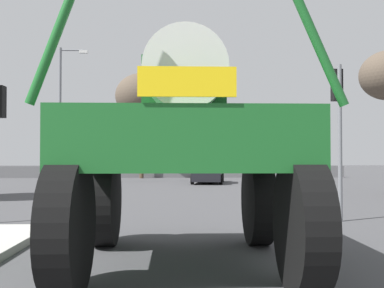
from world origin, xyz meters
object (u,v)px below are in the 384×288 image
(oversize_sprayer, at_px, (184,148))
(streetlight_far_left, at_px, (62,108))
(traffic_signal_near_right, at_px, (338,107))
(sedan_ahead, at_px, (208,172))
(bare_tree_far_center, at_px, (142,96))

(oversize_sprayer, bearing_deg, streetlight_far_left, 18.56)
(traffic_signal_near_right, bearing_deg, sedan_ahead, 98.28)
(oversize_sprayer, height_order, streetlight_far_left, streetlight_far_left)
(sedan_ahead, bearing_deg, traffic_signal_near_right, -164.48)
(bare_tree_far_center, bearing_deg, oversize_sprayer, -84.21)
(oversize_sprayer, xyz_separation_m, sedan_ahead, (1.80, 21.33, -1.15))
(oversize_sprayer, distance_m, traffic_signal_near_right, 6.52)
(sedan_ahead, relative_size, bare_tree_far_center, 0.54)
(oversize_sprayer, xyz_separation_m, bare_tree_far_center, (-2.79, 27.58, 4.31))
(traffic_signal_near_right, distance_m, streetlight_far_left, 19.46)
(traffic_signal_near_right, distance_m, bare_tree_far_center, 23.98)
(sedan_ahead, distance_m, bare_tree_far_center, 9.48)
(sedan_ahead, xyz_separation_m, bare_tree_far_center, (-4.59, 6.24, 5.46))
(traffic_signal_near_right, xyz_separation_m, bare_tree_far_center, (-6.99, 22.72, 3.15))
(oversize_sprayer, height_order, sedan_ahead, oversize_sprayer)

